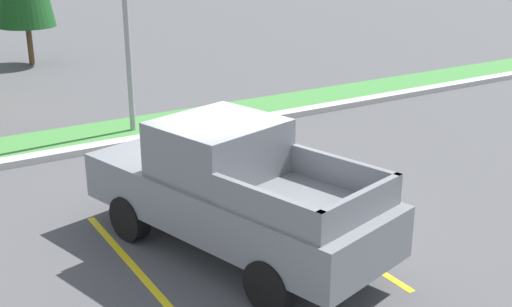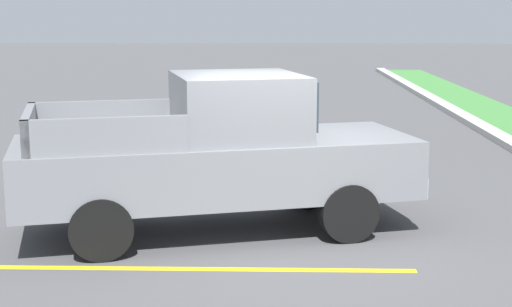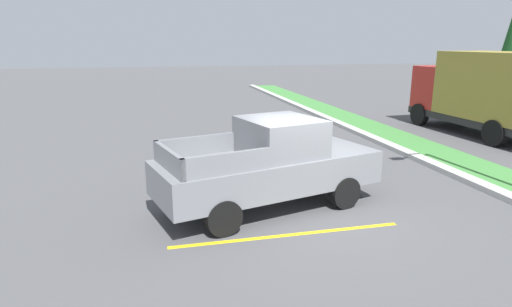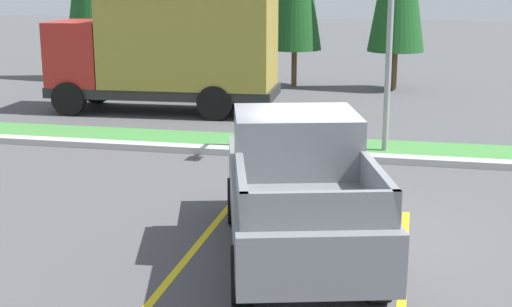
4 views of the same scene
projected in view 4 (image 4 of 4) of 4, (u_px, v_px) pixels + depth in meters
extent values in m
plane|color=#4C4C4F|center=(330.00, 237.00, 11.43)|extent=(120.00, 120.00, 0.00)
cube|color=yellow|center=(196.00, 248.00, 10.97)|extent=(0.12, 4.80, 0.01)
cube|color=yellow|center=(403.00, 264.00, 10.33)|extent=(0.12, 4.80, 0.01)
cube|color=#B2B2AD|center=(356.00, 157.00, 16.16)|extent=(56.00, 0.40, 0.15)
cube|color=#42843D|center=(359.00, 148.00, 17.21)|extent=(56.00, 1.80, 0.06)
cylinder|color=black|center=(236.00, 201.00, 12.02)|extent=(0.47, 0.81, 0.76)
cylinder|color=black|center=(337.00, 199.00, 12.11)|extent=(0.47, 0.81, 0.76)
cylinder|color=black|center=(242.00, 275.00, 9.02)|extent=(0.47, 0.81, 0.76)
cylinder|color=black|center=(377.00, 273.00, 9.10)|extent=(0.47, 0.81, 0.76)
cube|color=slate|center=(297.00, 199.00, 10.44)|extent=(3.20, 5.52, 0.76)
cube|color=slate|center=(296.00, 140.00, 10.54)|extent=(2.12, 2.01, 0.84)
cube|color=#2D3842|center=(290.00, 126.00, 11.33)|extent=(1.58, 0.48, 0.63)
cube|color=slate|center=(241.00, 189.00, 8.85)|extent=(0.59, 1.86, 0.44)
cube|color=slate|center=(379.00, 187.00, 8.93)|extent=(0.59, 1.86, 0.44)
cube|color=slate|center=(320.00, 211.00, 8.02)|extent=(1.76, 0.57, 0.44)
cube|color=silver|center=(282.00, 169.00, 12.97)|extent=(1.78, 0.63, 0.28)
cylinder|color=black|center=(69.00, 99.00, 21.29)|extent=(1.01, 0.35, 1.00)
cylinder|color=black|center=(97.00, 88.00, 23.40)|extent=(1.01, 0.35, 1.00)
cylinder|color=black|center=(215.00, 103.00, 20.59)|extent=(1.01, 0.35, 1.00)
cylinder|color=black|center=(230.00, 91.00, 22.69)|extent=(1.01, 0.35, 1.00)
cube|color=#262626|center=(165.00, 90.00, 21.89)|extent=(6.90, 2.63, 0.30)
cube|color=#AD231E|center=(83.00, 53.00, 22.04)|extent=(1.71, 2.37, 1.90)
cube|color=#2D3842|center=(57.00, 44.00, 22.11)|extent=(0.16, 2.10, 0.90)
cube|color=olive|center=(189.00, 43.00, 21.42)|extent=(5.11, 2.64, 2.60)
cylinder|color=gray|center=(390.00, 22.00, 16.19)|extent=(0.14, 0.14, 6.04)
cylinder|color=brown|center=(98.00, 59.00, 28.79)|extent=(0.20, 0.20, 1.60)
cylinder|color=brown|center=(177.00, 68.00, 27.54)|extent=(0.20, 0.20, 1.20)
cylinder|color=brown|center=(294.00, 68.00, 26.87)|extent=(0.20, 0.20, 1.38)
cylinder|color=brown|center=(394.00, 71.00, 26.09)|extent=(0.20, 0.20, 1.40)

